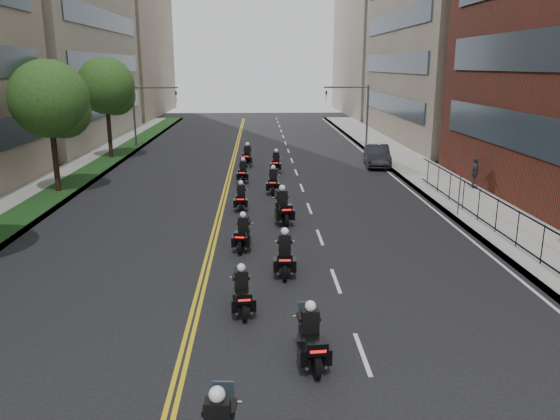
% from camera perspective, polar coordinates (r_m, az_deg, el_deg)
% --- Properties ---
extents(sidewalk_right, '(4.00, 90.00, 0.15)m').
position_cam_1_polar(sidewalk_right, '(35.42, 16.65, 2.48)').
color(sidewalk_right, gray).
rests_on(sidewalk_right, ground).
extents(sidewalk_left, '(4.00, 90.00, 0.15)m').
position_cam_1_polar(sidewalk_left, '(35.77, -22.78, 2.05)').
color(sidewalk_left, gray).
rests_on(sidewalk_left, ground).
extents(grass_strip, '(2.00, 90.00, 0.04)m').
position_cam_1_polar(grass_strip, '(35.48, -21.58, 2.23)').
color(grass_strip, '#153914').
rests_on(grass_strip, sidewalk_left).
extents(building_right_far, '(15.00, 28.00, 26.00)m').
position_cam_1_polar(building_right_far, '(88.43, 12.01, 18.28)').
color(building_right_far, '#A99988').
rests_on(building_right_far, ground).
extents(building_left_far, '(16.00, 28.00, 26.00)m').
position_cam_1_polar(building_left_far, '(88.81, -17.91, 17.89)').
color(building_left_far, gray).
rests_on(building_left_far, ground).
extents(iron_fence, '(0.05, 28.00, 1.50)m').
position_cam_1_polar(iron_fence, '(23.23, 24.61, -2.51)').
color(iron_fence, black).
rests_on(iron_fence, sidewalk_right).
extents(street_trees, '(4.40, 38.40, 7.98)m').
position_cam_1_polar(street_trees, '(28.84, -26.33, 9.05)').
color(street_trees, '#2F2115').
rests_on(street_trees, ground).
extents(traffic_signal_right, '(4.09, 0.20, 5.60)m').
position_cam_1_polar(traffic_signal_right, '(50.66, 8.07, 10.67)').
color(traffic_signal_right, '#3F3F44').
rests_on(traffic_signal_right, ground).
extents(traffic_signal_left, '(4.09, 0.20, 5.60)m').
position_cam_1_polar(traffic_signal_left, '(50.86, -13.97, 10.40)').
color(traffic_signal_left, '#3F3F44').
rests_on(traffic_signal_left, ground).
extents(motorcycle_1, '(0.60, 2.23, 1.64)m').
position_cam_1_polar(motorcycle_1, '(14.08, 3.25, -13.36)').
color(motorcycle_1, black).
rests_on(motorcycle_1, ground).
extents(motorcycle_2, '(0.59, 2.07, 1.53)m').
position_cam_1_polar(motorcycle_2, '(16.78, -3.99, -8.71)').
color(motorcycle_2, black).
rests_on(motorcycle_2, ground).
extents(motorcycle_3, '(0.54, 2.30, 1.70)m').
position_cam_1_polar(motorcycle_3, '(19.68, 0.50, -4.82)').
color(motorcycle_3, black).
rests_on(motorcycle_3, ground).
extents(motorcycle_4, '(0.63, 2.11, 1.56)m').
position_cam_1_polar(motorcycle_4, '(22.32, -3.90, -2.59)').
color(motorcycle_4, black).
rests_on(motorcycle_4, ground).
extents(motorcycle_5, '(0.76, 2.47, 1.83)m').
position_cam_1_polar(motorcycle_5, '(25.92, 0.29, 0.18)').
color(motorcycle_5, black).
rests_on(motorcycle_5, ground).
extents(motorcycle_6, '(0.48, 2.09, 1.55)m').
position_cam_1_polar(motorcycle_6, '(28.41, -4.09, 1.22)').
color(motorcycle_6, black).
rests_on(motorcycle_6, ground).
extents(motorcycle_7, '(0.56, 2.26, 1.67)m').
position_cam_1_polar(motorcycle_7, '(32.04, -0.72, 2.92)').
color(motorcycle_7, black).
rests_on(motorcycle_7, ground).
extents(motorcycle_8, '(0.51, 2.18, 1.61)m').
position_cam_1_polar(motorcycle_8, '(35.14, -3.89, 3.91)').
color(motorcycle_8, black).
rests_on(motorcycle_8, ground).
extents(motorcycle_9, '(0.59, 2.22, 1.64)m').
position_cam_1_polar(motorcycle_9, '(38.48, -0.42, 4.93)').
color(motorcycle_9, black).
rests_on(motorcycle_9, ground).
extents(motorcycle_10, '(0.67, 2.39, 1.77)m').
position_cam_1_polar(motorcycle_10, '(40.98, -3.44, 5.59)').
color(motorcycle_10, black).
rests_on(motorcycle_10, ground).
extents(parked_sedan, '(2.18, 4.91, 1.57)m').
position_cam_1_polar(parked_sedan, '(41.45, 10.11, 5.61)').
color(parked_sedan, black).
rests_on(parked_sedan, ground).
extents(pedestrian_c, '(0.80, 1.18, 1.85)m').
position_cam_1_polar(pedestrian_c, '(34.73, 19.70, 3.68)').
color(pedestrian_c, '#3A3B41').
rests_on(pedestrian_c, sidewalk_right).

